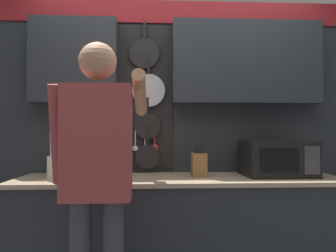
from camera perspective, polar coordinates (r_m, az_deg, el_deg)
The scene contains 6 objects.
base_cabinet_counter at distance 2.59m, azimuth 2.15°, elevation -18.87°, with size 2.42×0.65×0.90m.
back_wall_unit at distance 2.77m, azimuth 2.03°, elevation 3.82°, with size 2.99×0.20×2.36m.
microwave at distance 2.68m, azimuth 18.45°, elevation -5.34°, with size 0.52×0.40×0.27m.
knife_block at distance 2.53m, azimuth 5.40°, elevation -6.65°, with size 0.11×0.15×0.26m.
utensil_crock at distance 2.61m, azimuth -18.98°, elevation -6.39°, with size 0.13×0.13×0.35m.
person at distance 1.90m, azimuth -12.17°, elevation -6.79°, with size 0.54×0.67×1.74m.
Camera 1 is at (-0.22, -2.46, 1.23)m, focal length 35.00 mm.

